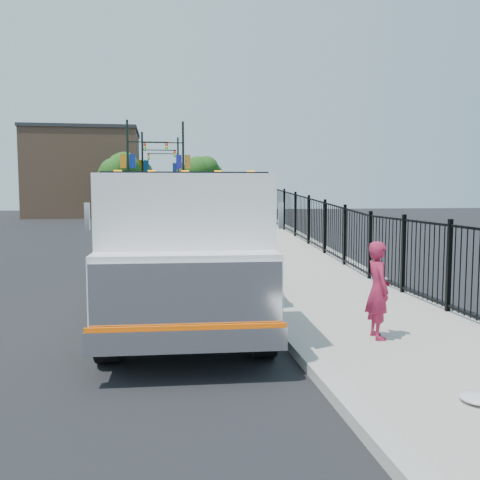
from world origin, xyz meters
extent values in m
plane|color=black|center=(0.00, 0.00, 0.00)|extent=(120.00, 120.00, 0.00)
cube|color=#9E998E|center=(1.93, -2.00, 0.06)|extent=(3.55, 12.00, 0.12)
cube|color=#ADAAA3|center=(0.00, -2.00, 0.08)|extent=(0.30, 12.00, 0.16)
cube|color=#9E998E|center=(2.12, 16.00, 0.00)|extent=(3.95, 24.06, 3.19)
cube|color=black|center=(3.55, 12.00, 0.90)|extent=(0.10, 28.00, 1.80)
cube|color=black|center=(-1.60, 1.39, 0.60)|extent=(1.43, 7.44, 0.24)
cube|color=white|center=(-1.72, -1.11, 1.69)|extent=(2.66, 2.51, 2.17)
cube|color=white|center=(-1.78, -2.47, 1.14)|extent=(2.59, 0.88, 1.09)
cube|color=silver|center=(-1.80, -2.87, 1.14)|extent=(2.50, 0.20, 0.92)
cube|color=silver|center=(-1.80, -2.96, 0.60)|extent=(2.62, 0.32, 0.30)
cube|color=#DB4D02|center=(-1.80, -2.96, 0.76)|extent=(2.61, 0.18, 0.07)
cube|color=black|center=(-1.73, -1.38, 2.34)|extent=(2.46, 1.52, 0.92)
cube|color=white|center=(-1.53, 2.80, 1.69)|extent=(2.82, 4.68, 1.85)
cube|color=silver|center=(-3.12, -2.13, 2.17)|extent=(0.07, 0.07, 0.38)
cube|color=silver|center=(-0.41, -2.26, 2.17)|extent=(0.07, 0.07, 0.38)
cube|color=orange|center=(-2.72, -1.72, 2.79)|extent=(0.11, 0.09, 0.07)
cube|color=orange|center=(-2.23, -1.74, 2.79)|extent=(0.11, 0.09, 0.07)
cube|color=orange|center=(-1.75, -1.76, 2.79)|extent=(0.11, 0.09, 0.07)
cube|color=orange|center=(-1.26, -1.78, 2.79)|extent=(0.11, 0.09, 0.07)
cube|color=orange|center=(-0.77, -1.81, 2.79)|extent=(0.11, 0.09, 0.07)
cylinder|color=black|center=(-2.89, -1.82, 0.54)|extent=(0.40, 1.10, 1.09)
cylinder|color=black|center=(-0.61, -1.92, 0.54)|extent=(0.40, 1.10, 1.09)
cylinder|color=black|center=(-2.64, 3.51, 0.54)|extent=(0.40, 1.10, 1.09)
cylinder|color=black|center=(-0.36, 3.40, 0.54)|extent=(0.40, 1.10, 1.09)
cylinder|color=black|center=(-2.59, 4.70, 0.54)|extent=(0.40, 1.10, 1.09)
cylinder|color=black|center=(-0.31, 4.60, 0.54)|extent=(0.40, 1.10, 1.09)
imported|color=maroon|center=(1.37, -1.62, 0.92)|extent=(0.41, 0.60, 1.59)
ellipsoid|color=silver|center=(1.44, -4.34, 0.17)|extent=(0.44, 0.44, 0.11)
cylinder|color=black|center=(-4.41, 33.46, 4.00)|extent=(0.18, 0.18, 8.00)
cube|color=black|center=(-2.81, 33.46, 6.30)|extent=(3.20, 0.08, 0.08)
cube|color=black|center=(-1.37, 33.46, 5.95)|extent=(0.18, 0.22, 0.60)
cube|color=#0F2495|center=(-4.06, 33.46, 4.80)|extent=(0.45, 0.04, 1.10)
cube|color=orange|center=(-4.76, 33.46, 4.80)|extent=(0.45, 0.04, 1.10)
cylinder|color=black|center=(-0.05, 33.86, 4.00)|extent=(0.18, 0.18, 8.00)
cube|color=black|center=(-1.65, 33.86, 6.30)|extent=(3.20, 0.08, 0.08)
cube|color=black|center=(-3.09, 33.86, 5.95)|extent=(0.18, 0.22, 0.60)
cube|color=#C27921|center=(0.30, 33.86, 4.80)|extent=(0.45, 0.04, 1.10)
cube|color=#1D209E|center=(-0.40, 33.86, 4.80)|extent=(0.45, 0.04, 1.10)
cylinder|color=black|center=(-3.49, 42.05, 4.00)|extent=(0.18, 0.18, 8.00)
cube|color=black|center=(-1.89, 42.05, 6.30)|extent=(3.20, 0.08, 0.08)
cube|color=black|center=(-0.45, 42.05, 5.95)|extent=(0.18, 0.22, 0.60)
cube|color=#125395|center=(-3.14, 42.05, 4.80)|extent=(0.45, 0.04, 1.10)
cube|color=#C08709|center=(-3.84, 42.05, 4.80)|extent=(0.45, 0.04, 1.10)
cylinder|color=black|center=(0.06, 47.10, 4.00)|extent=(0.18, 0.18, 8.00)
cube|color=black|center=(-1.54, 47.10, 6.30)|extent=(3.20, 0.08, 0.08)
cube|color=black|center=(-2.98, 47.10, 5.95)|extent=(0.18, 0.22, 0.60)
cube|color=orange|center=(0.41, 47.10, 4.80)|extent=(0.45, 0.04, 1.10)
cube|color=navy|center=(-0.29, 47.10, 4.80)|extent=(0.45, 0.04, 1.10)
cylinder|color=#382314|center=(-4.82, 34.89, 1.60)|extent=(0.36, 0.36, 3.20)
sphere|color=#194714|center=(-4.82, 34.89, 4.00)|extent=(2.99, 2.99, 2.99)
cylinder|color=#382314|center=(1.89, 40.92, 1.60)|extent=(0.36, 0.36, 3.20)
sphere|color=#194714|center=(1.89, 40.92, 4.00)|extent=(2.66, 2.66, 2.66)
cylinder|color=#382314|center=(-4.03, 48.53, 1.60)|extent=(0.36, 0.36, 3.20)
sphere|color=#194714|center=(-4.03, 48.53, 4.00)|extent=(3.03, 3.03, 3.03)
cube|color=#8C664C|center=(-9.00, 44.00, 4.00)|extent=(10.00, 10.00, 8.00)
camera|label=1|loc=(-2.16, -9.75, 2.54)|focal=40.00mm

